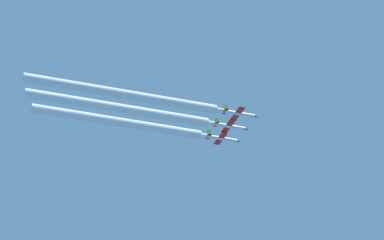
{
  "coord_description": "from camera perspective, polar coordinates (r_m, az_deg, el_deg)",
  "views": [
    {
      "loc": [
        270.24,
        -103.09,
        2.65
      ],
      "look_at": [
        -0.17,
        -13.18,
        164.23
      ],
      "focal_mm": 97.17,
      "sensor_mm": 36.0,
      "label": 1
    }
  ],
  "objects": [
    {
      "name": "jet_center",
      "position": [
        325.02,
        2.66,
        0.35
      ],
      "size": [
        8.54,
        12.44,
        2.99
      ],
      "color": "silver"
    },
    {
      "name": "smoke_trail_center",
      "position": [
        315.21,
        -3.66,
        1.41
      ],
      "size": [
        2.87,
        62.84,
        2.87
      ],
      "color": "white"
    },
    {
      "name": "smoke_trail_inner_left",
      "position": [
        322.24,
        -3.88,
        0.63
      ],
      "size": [
        2.87,
        60.78,
        2.87
      ],
      "color": "white"
    },
    {
      "name": "smoke_trail_far_left",
      "position": [
        328.95,
        -3.92,
        -0.13
      ],
      "size": [
        2.87,
        57.36,
        2.87
      ],
      "color": "white"
    },
    {
      "name": "jet_inner_left",
      "position": [
        331.64,
        2.15,
        -0.35
      ],
      "size": [
        8.54,
        12.44,
        2.99
      ],
      "color": "silver"
    },
    {
      "name": "jet_far_left",
      "position": [
        337.83,
        1.72,
        -1.03
      ],
      "size": [
        8.54,
        12.44,
        2.99
      ],
      "color": "silver"
    }
  ]
}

